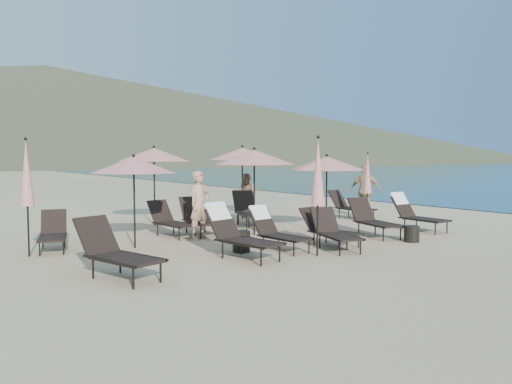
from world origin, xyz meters
TOP-DOWN VIEW (x-y plane):
  - ground at (0.00, 0.00)m, footprint 800.00×800.00m
  - volcanic_headland at (71.37, 302.62)m, footprint 690.00×690.00m
  - lounger_0 at (-5.41, 0.06)m, footprint 1.16×1.92m
  - lounger_1 at (-2.70, 0.34)m, footprint 1.01×1.91m
  - lounger_2 at (-1.50, 0.58)m, footprint 0.76×1.64m
  - lounger_3 at (-0.09, 0.35)m, footprint 0.83×1.60m
  - lounger_4 at (1.84, 0.66)m, footprint 1.01×1.82m
  - lounger_5 at (3.66, 0.68)m, footprint 0.67×1.74m
  - lounger_6 at (-5.66, 3.50)m, footprint 0.97×1.61m
  - lounger_7 at (-2.58, 3.80)m, footprint 0.83×1.69m
  - lounger_8 at (-1.80, 3.65)m, footprint 0.88×1.80m
  - lounger_9 at (0.25, 4.24)m, footprint 1.24×1.92m
  - lounger_10 at (0.48, 4.53)m, footprint 1.18×1.93m
  - lounger_11 at (4.15, 3.74)m, footprint 0.85×1.74m
  - lounger_12 at (-0.36, -0.15)m, footprint 1.04×1.70m
  - umbrella_open_0 at (-4.04, 2.65)m, footprint 2.03×2.03m
  - umbrella_open_1 at (-0.64, 2.66)m, footprint 2.22×2.22m
  - umbrella_open_2 at (0.97, 1.54)m, footprint 2.05×2.05m
  - umbrella_open_3 at (-2.07, 6.02)m, footprint 2.30×2.30m
  - umbrella_open_4 at (1.09, 5.86)m, footprint 2.34×2.34m
  - umbrella_closed_0 at (-1.20, -0.50)m, footprint 0.30×0.30m
  - umbrella_closed_1 at (3.65, 2.51)m, footprint 0.27×0.27m
  - umbrella_closed_2 at (-6.27, 3.00)m, footprint 0.30×0.30m
  - side_table_0 at (-2.28, 0.83)m, footprint 0.40×0.40m
  - side_table_1 at (1.93, -0.53)m, footprint 0.38×0.38m
  - beachgoer_a at (-2.13, 3.02)m, footprint 0.74×0.59m
  - beachgoer_b at (1.85, 6.68)m, footprint 0.84×0.92m
  - beachgoer_c at (4.82, 3.65)m, footprint 0.92×1.20m

SIDE VIEW (x-z plane):
  - ground at x=0.00m, z-range 0.00..0.00m
  - side_table_1 at x=1.93m, z-range 0.00..0.41m
  - side_table_0 at x=-2.28m, z-range 0.00..0.47m
  - lounger_6 at x=-5.66m, z-range -0.03..0.84m
  - lounger_3 at x=-0.09m, z-range -0.03..0.85m
  - lounger_12 at x=-0.36m, z-range -0.03..0.89m
  - lounger_7 at x=-2.58m, z-range -0.03..0.90m
  - lounger_11 at x=4.15m, z-range -0.03..0.93m
  - lounger_4 at x=1.84m, z-range -0.03..0.96m
  - lounger_8 at x=-1.80m, z-range -0.03..0.96m
  - lounger_2 at x=-1.50m, z-range -0.02..0.97m
  - lounger_9 at x=0.25m, z-range -0.03..1.00m
  - lounger_0 at x=-5.41m, z-range -0.03..1.00m
  - lounger_10 at x=0.48m, z-range -0.03..1.01m
  - lounger_5 at x=3.66m, z-range -0.02..1.05m
  - lounger_1 at x=-2.70m, z-range -0.03..1.11m
  - beachgoer_b at x=1.85m, z-range 0.00..1.53m
  - beachgoer_a at x=-2.13m, z-range 0.00..1.77m
  - beachgoer_c at x=4.82m, z-range 0.00..1.90m
  - umbrella_closed_1 at x=3.65m, z-range 0.45..2.73m
  - umbrella_closed_2 at x=-6.27m, z-range 0.50..3.03m
  - umbrella_closed_0 at x=-1.20m, z-range 0.50..3.08m
  - umbrella_open_0 at x=-4.04m, z-range 0.84..3.03m
  - umbrella_open_2 at x=0.97m, z-range 0.85..3.05m
  - umbrella_open_1 at x=-0.64m, z-range 0.92..3.31m
  - umbrella_open_3 at x=-2.07m, z-range 0.95..3.43m
  - umbrella_open_4 at x=1.09m, z-range 0.97..3.49m
  - volcanic_headland at x=71.37m, z-range -1.01..53.99m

